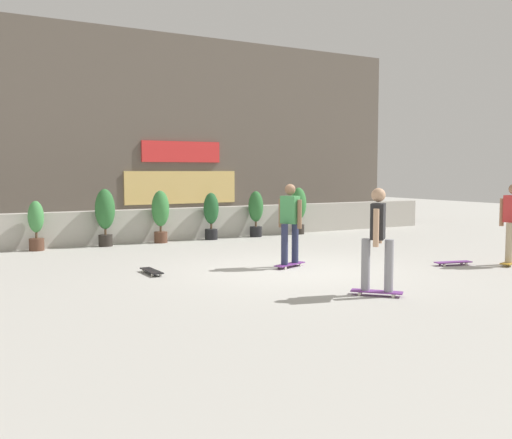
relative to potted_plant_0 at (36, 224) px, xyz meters
The scene contains 13 objects.
ground_plane 6.82m from the potted_plant_0, 54.80° to the right, with size 48.00×48.00×0.00m, color #B2AFA8.
planter_wall 3.95m from the potted_plant_0, ahead, with size 18.00×0.40×0.90m, color #B2ADA3.
building_backdrop 6.47m from the potted_plant_0, 48.63° to the left, with size 20.00×2.08×6.50m.
potted_plant_0 is the anchor object (origin of this frame).
potted_plant_1 1.72m from the potted_plant_0, ahead, with size 0.51×0.51×1.49m.
potted_plant_2 3.23m from the potted_plant_0, ahead, with size 0.48×0.48×1.42m.
potted_plant_3 4.75m from the potted_plant_0, ahead, with size 0.43×0.43×1.34m.
potted_plant_4 6.21m from the potted_plant_0, ahead, with size 0.44×0.44×1.36m.
potted_plant_5 7.74m from the potted_plant_0, ahead, with size 0.49×0.49×1.44m.
skater_by_wall_right 6.60m from the potted_plant_0, 52.15° to the right, with size 0.82×0.53×1.70m.
skater_by_wall_left 9.01m from the potted_plant_0, 65.37° to the right, with size 0.68×0.73×1.70m.
skateboard_near_camera 9.79m from the potted_plant_0, 43.00° to the right, with size 0.82×0.39×0.08m.
skateboard_aside 4.80m from the potted_plant_0, 73.75° to the right, with size 0.20×0.80×0.08m.
Camera 1 is at (-6.33, -9.63, 1.96)m, focal length 41.34 mm.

